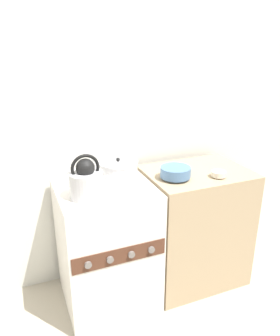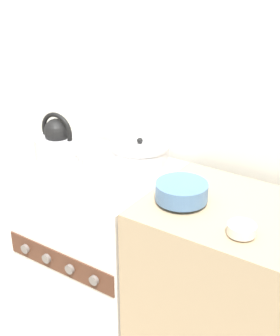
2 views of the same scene
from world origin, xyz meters
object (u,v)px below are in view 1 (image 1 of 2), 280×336
Objects in this scene: kettle at (86,181)px; enamel_bowl at (175,172)px; stove at (107,245)px; cooking_pot at (118,169)px; small_ceramic_bowl at (219,174)px.

kettle is 1.34× the size of enamel_bowl.
cooking_pot is at bearing 42.98° from stove.
enamel_bowl reaches higher than small_ceramic_bowl.
kettle reaches higher than cooking_pot.
kettle is 0.63m from enamel_bowl.
kettle is 2.72× the size of small_ceramic_bowl.
stove is 8.80× the size of small_ceramic_bowl.
stove is 0.71m from enamel_bowl.
small_ceramic_bowl is at bearing -12.44° from stove.
cooking_pot is at bearing 154.35° from small_ceramic_bowl.
stove is at bearing 167.56° from small_ceramic_bowl.
stove is at bearing 170.47° from enamel_bowl.
cooking_pot is 0.70m from small_ceramic_bowl.
kettle is at bearing -139.70° from cooking_pot.
cooking_pot reaches higher than small_ceramic_bowl.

